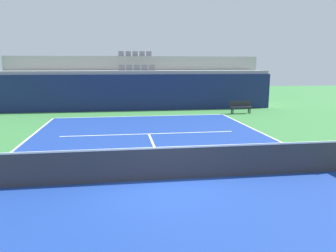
{
  "coord_description": "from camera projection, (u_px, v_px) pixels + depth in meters",
  "views": [
    {
      "loc": [
        -1.3,
        -8.85,
        3.25
      ],
      "look_at": [
        0.29,
        2.0,
        1.2
      ],
      "focal_mm": 34.89,
      "sensor_mm": 36.0,
      "label": 1
    }
  ],
  "objects": [
    {
      "name": "ground_plane",
      "position": [
        168.0,
        180.0,
        9.39
      ],
      "size": [
        80.0,
        80.0,
        0.0
      ],
      "primitive_type": "plane",
      "color": "#387A3D"
    },
    {
      "name": "court_surface",
      "position": [
        168.0,
        180.0,
        9.39
      ],
      "size": [
        11.0,
        24.0,
        0.01
      ],
      "primitive_type": "cube",
      "color": "navy",
      "rests_on": "ground_plane"
    },
    {
      "name": "baseline_far",
      "position": [
        141.0,
        116.0,
        21.01
      ],
      "size": [
        11.0,
        0.1,
        0.0
      ],
      "primitive_type": "cube",
      "color": "white",
      "rests_on": "court_surface"
    },
    {
      "name": "service_line_far",
      "position": [
        149.0,
        134.0,
        15.61
      ],
      "size": [
        8.26,
        0.1,
        0.0
      ],
      "primitive_type": "cube",
      "color": "white",
      "rests_on": "court_surface"
    },
    {
      "name": "centre_service_line",
      "position": [
        156.0,
        151.0,
        12.5
      ],
      "size": [
        0.1,
        6.4,
        0.0
      ],
      "primitive_type": "cube",
      "color": "white",
      "rests_on": "court_surface"
    },
    {
      "name": "back_wall",
      "position": [
        138.0,
        93.0,
        23.59
      ],
      "size": [
        19.94,
        0.3,
        2.6
      ],
      "primitive_type": "cube",
      "color": "navy",
      "rests_on": "ground_plane"
    },
    {
      "name": "stands_tier_lower",
      "position": [
        137.0,
        89.0,
        24.88
      ],
      "size": [
        19.94,
        2.4,
        2.85
      ],
      "primitive_type": "cube",
      "color": "#9E9E99",
      "rests_on": "ground_plane"
    },
    {
      "name": "stands_tier_upper",
      "position": [
        136.0,
        81.0,
        27.11
      ],
      "size": [
        19.94,
        2.4,
        3.94
      ],
      "primitive_type": "cube",
      "color": "#9E9E99",
      "rests_on": "ground_plane"
    },
    {
      "name": "seating_row_lower",
      "position": [
        137.0,
        69.0,
        24.69
      ],
      "size": [
        2.73,
        0.44,
        0.44
      ],
      "color": "slate",
      "rests_on": "stands_tier_lower"
    },
    {
      "name": "seating_row_upper",
      "position": [
        135.0,
        55.0,
        26.82
      ],
      "size": [
        2.73,
        0.44,
        0.44
      ],
      "color": "slate",
      "rests_on": "stands_tier_upper"
    },
    {
      "name": "tennis_net",
      "position": [
        168.0,
        163.0,
        9.3
      ],
      "size": [
        11.08,
        0.08,
        1.07
      ],
      "color": "black",
      "rests_on": "court_surface"
    },
    {
      "name": "player_bench",
      "position": [
        241.0,
        106.0,
        22.18
      ],
      "size": [
        1.5,
        0.4,
        0.85
      ],
      "color": "#232328",
      "rests_on": "ground_plane"
    }
  ]
}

